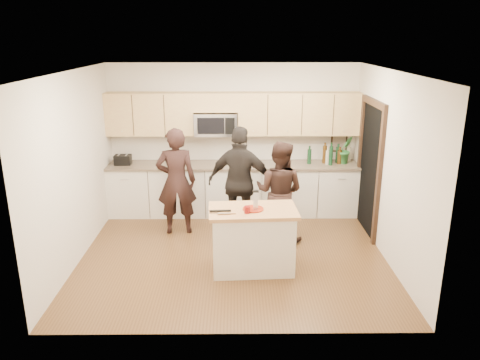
{
  "coord_description": "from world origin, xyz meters",
  "views": [
    {
      "loc": [
        0.04,
        -6.44,
        3.17
      ],
      "look_at": [
        0.11,
        0.35,
        1.05
      ],
      "focal_mm": 35.0,
      "sensor_mm": 36.0,
      "label": 1
    }
  ],
  "objects_px": {
    "woman_center": "(279,192)",
    "woman_right": "(241,183)",
    "woman_left": "(176,181)",
    "island": "(253,239)",
    "toaster": "(123,160)"
  },
  "relations": [
    {
      "from": "woman_right",
      "to": "toaster",
      "type": "bearing_deg",
      "value": -12.75
    },
    {
      "from": "toaster",
      "to": "woman_center",
      "type": "height_order",
      "value": "woman_center"
    },
    {
      "from": "island",
      "to": "woman_right",
      "type": "height_order",
      "value": "woman_right"
    },
    {
      "from": "toaster",
      "to": "woman_left",
      "type": "xyz_separation_m",
      "value": [
        1.05,
        -0.85,
        -0.14
      ]
    },
    {
      "from": "woman_right",
      "to": "woman_center",
      "type": "bearing_deg",
      "value": 178.93
    },
    {
      "from": "island",
      "to": "woman_center",
      "type": "xyz_separation_m",
      "value": [
        0.45,
        1.0,
        0.36
      ]
    },
    {
      "from": "toaster",
      "to": "woman_right",
      "type": "height_order",
      "value": "woman_right"
    },
    {
      "from": "toaster",
      "to": "woman_right",
      "type": "bearing_deg",
      "value": -25.68
    },
    {
      "from": "woman_left",
      "to": "woman_center",
      "type": "bearing_deg",
      "value": 163.36
    },
    {
      "from": "woman_center",
      "to": "woman_left",
      "type": "bearing_deg",
      "value": 13.0
    },
    {
      "from": "woman_left",
      "to": "woman_center",
      "type": "distance_m",
      "value": 1.68
    },
    {
      "from": "woman_center",
      "to": "woman_right",
      "type": "bearing_deg",
      "value": 9.7
    },
    {
      "from": "island",
      "to": "toaster",
      "type": "relative_size",
      "value": 4.28
    },
    {
      "from": "woman_center",
      "to": "woman_right",
      "type": "xyz_separation_m",
      "value": [
        -0.6,
        0.15,
        0.1
      ]
    },
    {
      "from": "woman_left",
      "to": "woman_right",
      "type": "xyz_separation_m",
      "value": [
        1.05,
        -0.16,
        0.02
      ]
    }
  ]
}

